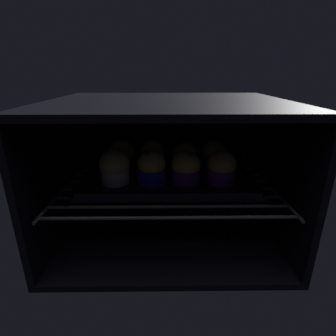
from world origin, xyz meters
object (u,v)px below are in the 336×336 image
at_px(muffin_row0_col2, 186,168).
at_px(muffin_row1_col2, 185,158).
at_px(muffin_row0_col1, 152,168).
at_px(muffin_row1_col1, 153,156).
at_px(muffin_row0_col3, 222,168).
at_px(baking_tray, 168,177).
at_px(muffin_row1_col3, 214,157).
at_px(muffin_row0_col0, 115,167).
at_px(muffin_row1_col0, 122,156).

relative_size(muffin_row0_col2, muffin_row1_col2, 1.02).
height_order(muffin_row0_col1, muffin_row1_col1, muffin_row1_col1).
bearing_deg(muffin_row0_col3, muffin_row0_col2, 178.13).
xyz_separation_m(muffin_row0_col1, muffin_row1_col2, (0.09, 0.09, -0.00)).
bearing_deg(muffin_row0_col2, muffin_row0_col1, -178.32).
relative_size(baking_tray, muffin_row0_col2, 5.32).
distance_m(muffin_row0_col3, muffin_row1_col3, 0.09).
distance_m(muffin_row1_col1, muffin_row1_col2, 0.09).
height_order(baking_tray, muffin_row1_col2, muffin_row1_col2).
bearing_deg(muffin_row0_col0, muffin_row1_col0, 87.38).
xyz_separation_m(muffin_row1_col0, muffin_row1_col1, (0.09, 0.00, -0.00)).
relative_size(baking_tray, muffin_row1_col1, 5.03).
relative_size(muffin_row0_col0, muffin_row1_col1, 0.99).
distance_m(muffin_row0_col1, muffin_row0_col2, 0.09).
bearing_deg(muffin_row0_col0, muffin_row0_col1, -1.62).
height_order(baking_tray, muffin_row1_col3, muffin_row1_col3).
height_order(muffin_row1_col1, muffin_row1_col3, muffin_row1_col1).
bearing_deg(muffin_row1_col2, muffin_row1_col3, 2.17).
bearing_deg(muffin_row0_col0, baking_tray, 17.63).
bearing_deg(muffin_row0_col3, muffin_row1_col0, 160.79).
distance_m(baking_tray, muffin_row1_col2, 0.08).
relative_size(muffin_row0_col2, muffin_row1_col3, 0.97).
xyz_separation_m(muffin_row0_col2, muffin_row1_col0, (-0.18, 0.09, 0.00)).
xyz_separation_m(muffin_row0_col1, muffin_row0_col2, (0.09, 0.00, -0.00)).
relative_size(muffin_row0_col1, muffin_row1_col3, 1.01).
xyz_separation_m(muffin_row0_col0, muffin_row1_col0, (0.00, 0.09, 0.00)).
height_order(muffin_row0_col1, muffin_row0_col3, same).
distance_m(muffin_row0_col2, muffin_row1_col2, 0.09).
bearing_deg(muffin_row1_col1, muffin_row0_col3, -27.87).
height_order(muffin_row0_col3, muffin_row1_col1, muffin_row1_col1).
distance_m(muffin_row0_col0, muffin_row0_col2, 0.18).
bearing_deg(muffin_row0_col1, muffin_row1_col2, 44.77).
xyz_separation_m(muffin_row0_col0, muffin_row1_col1, (0.09, 0.09, 0.00)).
xyz_separation_m(muffin_row0_col2, muffin_row0_col3, (0.09, -0.00, 0.00)).
bearing_deg(muffin_row0_col2, baking_tray, 136.08).
bearing_deg(muffin_row0_col2, muffin_row0_col3, -1.87).
bearing_deg(baking_tray, muffin_row0_col2, -43.92).
relative_size(muffin_row1_col0, muffin_row1_col2, 1.09).
xyz_separation_m(muffin_row0_col0, muffin_row0_col1, (0.09, -0.00, -0.00)).
height_order(muffin_row0_col3, muffin_row1_col2, muffin_row0_col3).
relative_size(muffin_row0_col0, muffin_row0_col1, 1.01).
bearing_deg(muffin_row0_col0, muffin_row1_col1, 44.69).
bearing_deg(baking_tray, muffin_row1_col1, 131.54).
bearing_deg(muffin_row1_col0, muffin_row1_col3, -0.15).
height_order(muffin_row0_col2, muffin_row1_col1, muffin_row1_col1).
bearing_deg(muffin_row0_col0, muffin_row0_col2, -0.04).
xyz_separation_m(muffin_row0_col0, muffin_row0_col3, (0.27, -0.00, -0.00)).
bearing_deg(muffin_row0_col0, muffin_row1_col3, 18.50).
xyz_separation_m(muffin_row0_col2, muffin_row1_col1, (-0.09, 0.09, 0.00)).
distance_m(muffin_row0_col1, muffin_row1_col0, 0.13).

